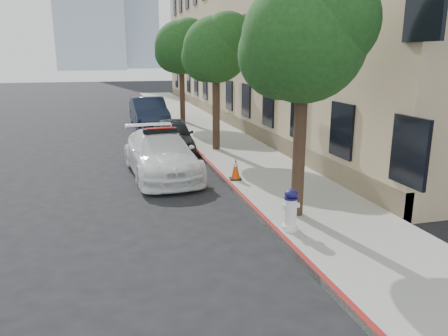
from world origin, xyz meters
TOP-DOWN VIEW (x-y plane):
  - ground at (0.00, 0.00)m, footprint 120.00×120.00m
  - sidewalk at (3.60, 10.00)m, footprint 3.20×50.00m
  - curb_strip at (2.06, 10.00)m, footprint 0.12×50.00m
  - building at (9.20, 15.00)m, footprint 8.00×36.00m
  - tree_near at (2.93, -2.01)m, footprint 2.92×2.82m
  - tree_mid at (2.93, 5.99)m, footprint 2.77×2.64m
  - tree_far at (2.93, 13.99)m, footprint 3.10×3.00m
  - police_car at (0.23, 3.02)m, footprint 2.37×5.17m
  - parked_car_mid at (1.20, 6.66)m, footprint 1.97×4.15m
  - parked_car_far at (0.88, 13.47)m, footprint 1.90×5.05m
  - fire_hydrant at (2.35, -2.87)m, footprint 0.39×0.36m
  - traffic_cone at (2.35, 1.36)m, footprint 0.42×0.42m

SIDE VIEW (x-z plane):
  - ground at x=0.00m, z-range 0.00..0.00m
  - sidewalk at x=3.60m, z-range 0.00..0.15m
  - curb_strip at x=2.06m, z-range 0.00..0.15m
  - traffic_cone at x=2.35m, z-range 0.15..0.84m
  - fire_hydrant at x=2.35m, z-range 0.14..1.08m
  - parked_car_mid at x=1.20m, z-range 0.00..1.37m
  - police_car at x=0.23m, z-range -0.07..1.54m
  - parked_car_far at x=0.88m, z-range 0.00..1.65m
  - tree_mid at x=2.93m, z-range 1.45..6.88m
  - tree_near at x=2.93m, z-range 1.46..7.08m
  - tree_far at x=2.93m, z-range 1.48..7.29m
  - building at x=9.20m, z-range 0.00..10.00m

